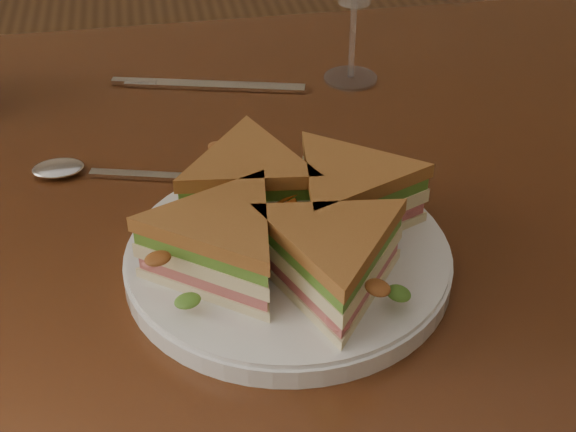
{
  "coord_description": "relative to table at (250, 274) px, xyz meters",
  "views": [
    {
      "loc": [
        -0.07,
        -0.6,
        1.15
      ],
      "look_at": [
        0.02,
        -0.12,
        0.8
      ],
      "focal_mm": 50.0,
      "sensor_mm": 36.0,
      "label": 1
    }
  ],
  "objects": [
    {
      "name": "table",
      "position": [
        0.0,
        0.0,
        0.0
      ],
      "size": [
        1.2,
        0.8,
        0.75
      ],
      "color": "#381A0C",
      "rests_on": "ground"
    },
    {
      "name": "plate",
      "position": [
        0.02,
        -0.12,
        0.11
      ],
      "size": [
        0.25,
        0.25,
        0.02
      ],
      "primitive_type": "cylinder",
      "color": "white",
      "rests_on": "table"
    },
    {
      "name": "sandwich_wedges",
      "position": [
        0.02,
        -0.12,
        0.14
      ],
      "size": [
        0.27,
        0.27,
        0.06
      ],
      "color": "#F9EBB8",
      "rests_on": "plate"
    },
    {
      "name": "crisps_mound",
      "position": [
        0.02,
        -0.12,
        0.14
      ],
      "size": [
        0.09,
        0.09,
        0.05
      ],
      "primitive_type": null,
      "color": "#B85317",
      "rests_on": "plate"
    },
    {
      "name": "spoon",
      "position": [
        -0.15,
        0.05,
        0.1
      ],
      "size": [
        0.18,
        0.07,
        0.01
      ],
      "rotation": [
        0.0,
        0.0,
        -0.28
      ],
      "color": "silver",
      "rests_on": "table"
    },
    {
      "name": "knife",
      "position": [
        -0.02,
        0.21,
        0.1
      ],
      "size": [
        0.21,
        0.07,
        0.0
      ],
      "rotation": [
        0.0,
        0.0,
        -0.26
      ],
      "color": "silver",
      "rests_on": "table"
    }
  ]
}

